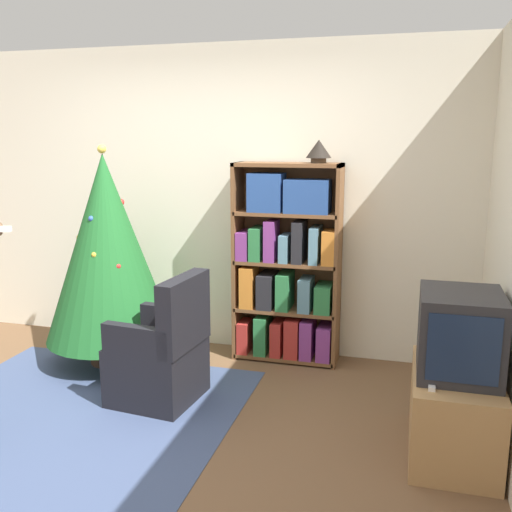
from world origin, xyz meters
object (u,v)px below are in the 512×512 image
Objects in this scene: bookshelf at (287,268)px; television at (460,334)px; armchair at (162,357)px; table_lamp at (319,150)px; christmas_tree at (107,249)px.

bookshelf reaches higher than television.
armchair is (-0.68, -0.98, -0.47)m from bookshelf.
television is (1.26, -1.18, -0.04)m from bookshelf.
television is 1.86m from table_lamp.
bookshelf is 1.46m from christmas_tree.
table_lamp is at bearing 130.54° from television.
armchair is 1.96m from table_lamp.
bookshelf is 1.28m from armchair.
bookshelf is at bearing 151.12° from armchair.
table_lamp reaches higher than bookshelf.
christmas_tree is at bearing 164.35° from television.
television is 0.29× the size of christmas_tree.
christmas_tree is 1.85m from table_lamp.
table_lamp reaches higher than television.
armchair is (-1.94, 0.20, -0.42)m from television.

